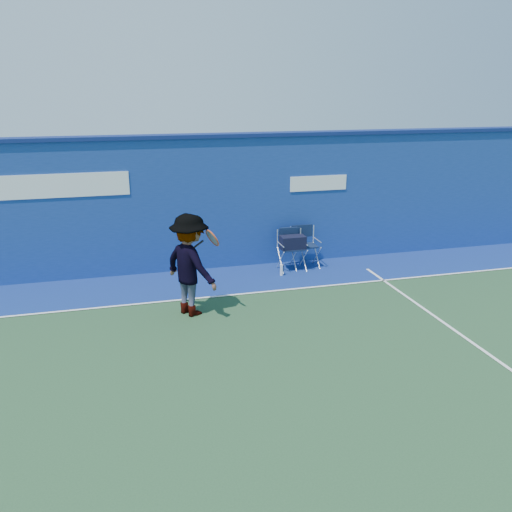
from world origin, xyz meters
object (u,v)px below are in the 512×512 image
object	(u,v)px
directors_chair_left	(292,253)
water_bottle	(282,270)
tennis_player	(190,265)
directors_chair_right	(305,255)

from	to	relation	value
directors_chair_left	water_bottle	bearing A→B (deg)	-135.75
tennis_player	water_bottle	bearing A→B (deg)	35.02
directors_chair_left	water_bottle	xyz separation A→B (m)	(-0.36, -0.35, -0.28)
directors_chair_right	tennis_player	world-z (taller)	tennis_player
directors_chair_left	tennis_player	distance (m)	3.30
water_bottle	directors_chair_right	bearing A→B (deg)	32.53
directors_chair_right	water_bottle	world-z (taller)	directors_chair_right
water_bottle	tennis_player	bearing A→B (deg)	-144.98
directors_chair_right	tennis_player	distance (m)	3.66
directors_chair_left	directors_chair_right	size ratio (longest dim) A/B	0.99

